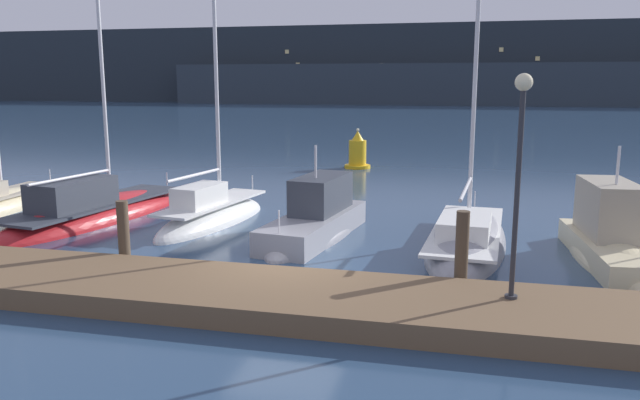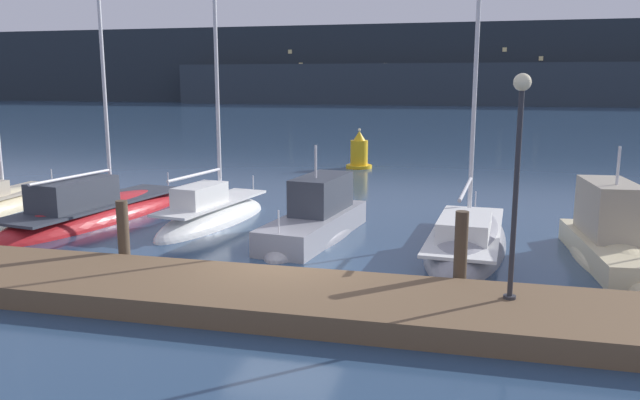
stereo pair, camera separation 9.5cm
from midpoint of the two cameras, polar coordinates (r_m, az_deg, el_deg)
The scene contains 12 objects.
ground_plane at distance 14.61m, azimuth -3.13°, elevation -7.17°, with size 400.00×400.00×0.00m, color navy.
dock at distance 12.86m, azimuth -5.55°, elevation -8.68°, with size 31.84×2.80×0.45m, color brown.
mooring_pile_1 at distance 15.78m, azimuth -17.37°, elevation -3.09°, with size 0.28×0.28×1.70m, color #4C3D2D.
mooring_pile_2 at distance 13.57m, azimuth 12.93°, elevation -4.81°, with size 0.28×0.28×1.83m, color #4C3D2D.
sailboat_berth_2 at distance 21.91m, azimuth -19.69°, elevation -1.30°, with size 3.51×8.73×11.68m.
sailboat_berth_3 at distance 20.30m, azimuth -9.69°, elevation -1.72°, with size 2.42×6.06×9.31m.
motorboat_berth_4 at distance 18.27m, azimuth -0.26°, elevation -2.52°, with size 2.43×5.92×3.27m.
sailboat_berth_5 at distance 17.79m, azimuth 13.37°, elevation -3.89°, with size 2.62×7.57×9.92m.
motorboat_berth_6 at distance 17.49m, azimuth 25.19°, elevation -4.15°, with size 2.11×5.55×3.61m.
channel_buoy at distance 32.96m, azimuth 3.68°, elevation 4.31°, with size 1.37×1.37×2.09m.
dock_lamppost at distance 11.91m, azimuth 17.89°, elevation 4.20°, with size 0.32×0.32×4.20m.
hillside_backdrop at distance 133.51m, azimuth 13.39°, elevation 11.69°, with size 240.00×23.00×15.77m.
Camera 2 is at (4.10, -13.28, 4.50)m, focal length 35.00 mm.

